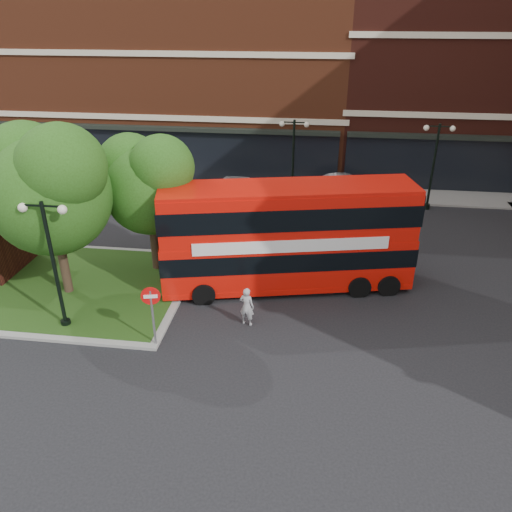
# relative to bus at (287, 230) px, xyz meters

# --- Properties ---
(ground) EXTENTS (120.00, 120.00, 0.00)m
(ground) POSITION_rel_bus_xyz_m (-2.42, -4.39, -2.58)
(ground) COLOR black
(ground) RESTS_ON ground
(pavement_far) EXTENTS (44.00, 3.00, 0.12)m
(pavement_far) POSITION_rel_bus_xyz_m (-2.42, 12.11, -2.52)
(pavement_far) COLOR slate
(pavement_far) RESTS_ON ground
(terrace_far_left) EXTENTS (26.00, 12.00, 14.00)m
(terrace_far_left) POSITION_rel_bus_xyz_m (-10.42, 19.61, 4.42)
(terrace_far_left) COLOR brown
(terrace_far_left) RESTS_ON ground
(terrace_far_right) EXTENTS (18.00, 12.00, 16.00)m
(terrace_far_right) POSITION_rel_bus_xyz_m (11.58, 19.61, 5.42)
(terrace_far_right) COLOR #471911
(terrace_far_right) RESTS_ON ground
(traffic_island) EXTENTS (12.60, 7.60, 0.15)m
(traffic_island) POSITION_rel_bus_xyz_m (-10.42, -1.39, -2.51)
(traffic_island) COLOR gray
(traffic_island) RESTS_ON ground
(tree_island_west) EXTENTS (5.40, 4.71, 7.21)m
(tree_island_west) POSITION_rel_bus_xyz_m (-9.02, -1.81, 2.21)
(tree_island_west) COLOR #2D2116
(tree_island_west) RESTS_ON ground
(tree_island_east) EXTENTS (4.46, 3.90, 6.29)m
(tree_island_east) POSITION_rel_bus_xyz_m (-6.00, 0.67, 1.66)
(tree_island_east) COLOR #2D2116
(tree_island_east) RESTS_ON ground
(lamp_island) EXTENTS (1.72, 0.36, 5.00)m
(lamp_island) POSITION_rel_bus_xyz_m (-7.92, -4.19, 0.25)
(lamp_island) COLOR black
(lamp_island) RESTS_ON ground
(lamp_far_left) EXTENTS (1.72, 0.36, 5.00)m
(lamp_far_left) POSITION_rel_bus_xyz_m (-0.42, 10.11, 0.25)
(lamp_far_left) COLOR black
(lamp_far_left) RESTS_ON ground
(lamp_far_right) EXTENTS (1.72, 0.36, 5.00)m
(lamp_far_right) POSITION_rel_bus_xyz_m (7.58, 10.11, 0.25)
(lamp_far_right) COLOR black
(lamp_far_right) RESTS_ON ground
(bus) EXTENTS (10.56, 4.56, 3.93)m
(bus) POSITION_rel_bus_xyz_m (0.00, 0.00, 0.00)
(bus) COLOR red
(bus) RESTS_ON ground
(woman) EXTENTS (0.64, 0.50, 1.56)m
(woman) POSITION_rel_bus_xyz_m (-1.23, -3.12, -1.80)
(woman) COLOR #9A9A9D
(woman) RESTS_ON ground
(car_silver) EXTENTS (4.51, 1.89, 1.52)m
(car_silver) POSITION_rel_bus_xyz_m (-3.45, 10.11, -1.82)
(car_silver) COLOR silver
(car_silver) RESTS_ON ground
(car_white) EXTENTS (4.30, 1.98, 1.37)m
(car_white) POSITION_rel_bus_xyz_m (2.88, 11.61, -1.90)
(car_white) COLOR silver
(car_white) RESTS_ON ground
(no_entry_sign) EXTENTS (0.66, 0.20, 2.40)m
(no_entry_sign) POSITION_rel_bus_xyz_m (-4.22, -4.89, -0.87)
(no_entry_sign) COLOR slate
(no_entry_sign) RESTS_ON ground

